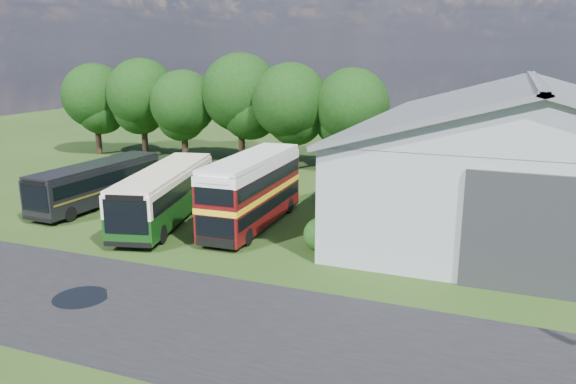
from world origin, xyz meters
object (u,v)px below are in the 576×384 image
at_px(bus_green_single, 165,194).
at_px(bus_dark_single, 97,183).
at_px(storage_shed, 528,148).
at_px(bus_maroon_double, 252,191).

xyz_separation_m(bus_green_single, bus_dark_single, (-6.00, 1.34, -0.17)).
height_order(storage_shed, bus_green_single, storage_shed).
xyz_separation_m(storage_shed, bus_dark_single, (-25.29, -7.33, -2.71)).
xyz_separation_m(storage_shed, bus_maroon_double, (-14.19, -7.71, -2.15)).
height_order(storage_shed, bus_dark_single, storage_shed).
relative_size(storage_shed, bus_dark_single, 2.48).
relative_size(storage_shed, bus_maroon_double, 2.62).
height_order(bus_green_single, bus_maroon_double, bus_maroon_double).
xyz_separation_m(bus_green_single, bus_maroon_double, (5.10, 0.96, 0.38)).
bearing_deg(storage_shed, bus_dark_single, -163.85).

